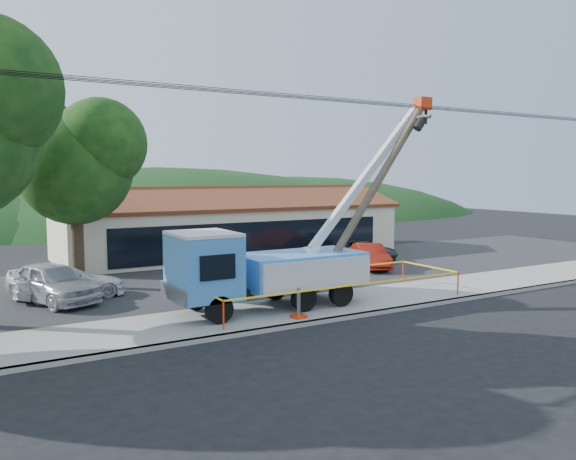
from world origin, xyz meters
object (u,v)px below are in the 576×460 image
(utility_truck, at_px, (265,266))
(car_silver, at_px, (53,305))
(leaning_pole, at_px, (374,189))
(car_white, at_px, (71,300))
(car_dark, at_px, (363,262))
(car_red, at_px, (370,270))

(utility_truck, xyz_separation_m, car_silver, (-7.04, 5.61, -1.84))
(utility_truck, bearing_deg, leaning_pole, -3.38)
(car_white, bearing_deg, utility_truck, -132.20)
(leaning_pole, height_order, car_silver, leaning_pole)
(utility_truck, xyz_separation_m, leaning_pole, (5.10, -0.30, 2.94))
(leaning_pole, distance_m, car_dark, 11.74)
(car_red, bearing_deg, utility_truck, -126.61)
(utility_truck, height_order, car_red, utility_truck)
(car_white, height_order, car_dark, car_white)
(car_red, xyz_separation_m, car_dark, (1.54, 2.58, 0.00))
(utility_truck, height_order, car_white, utility_truck)
(car_red, distance_m, car_dark, 3.00)
(leaning_pole, height_order, car_red, leaning_pole)
(car_silver, distance_m, car_dark, 18.63)
(leaning_pole, height_order, car_white, leaning_pole)
(car_red, bearing_deg, leaning_pole, -104.99)
(utility_truck, height_order, car_dark, utility_truck)
(car_silver, bearing_deg, car_dark, -13.71)
(leaning_pole, bearing_deg, car_red, 52.18)
(leaning_pole, bearing_deg, car_silver, 154.02)
(car_white, relative_size, car_dark, 1.03)
(leaning_pole, xyz_separation_m, car_silver, (-12.13, 5.91, -4.78))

